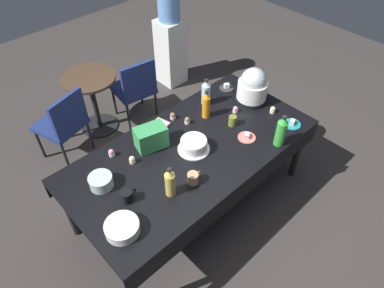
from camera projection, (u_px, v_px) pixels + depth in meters
ground at (192, 201)px, 3.49m from camera, size 9.00×9.00×0.00m
potluck_table at (192, 153)px, 3.00m from camera, size 2.20×1.10×0.75m
frosted_layer_cake at (194, 145)px, 2.91m from camera, size 0.27×0.27×0.11m
slow_cooker at (253, 87)px, 3.32m from camera, size 0.30×0.30×0.36m
glass_salad_bowl at (101, 181)px, 2.64m from camera, size 0.18×0.18×0.10m
ceramic_snack_bowl at (122, 228)px, 2.36m from camera, size 0.24×0.24×0.08m
dessert_plate_charcoal at (227, 87)px, 3.58m from camera, size 0.15×0.15×0.06m
dessert_plate_coral at (247, 137)px, 3.04m from camera, size 0.16×0.16×0.05m
dessert_plate_teal at (292, 124)px, 3.17m from camera, size 0.16×0.16×0.05m
cupcake_cocoa at (273, 110)px, 3.28m from camera, size 0.05×0.05×0.07m
cupcake_vanilla at (111, 153)px, 2.88m from camera, size 0.05×0.05×0.07m
cupcake_rose at (187, 120)px, 3.17m from camera, size 0.05×0.05×0.07m
cupcake_lemon at (173, 116)px, 3.22m from camera, size 0.05×0.05×0.07m
cupcake_berry at (132, 160)px, 2.82m from camera, size 0.05×0.05×0.07m
cupcake_mint at (235, 110)px, 3.28m from camera, size 0.05×0.05×0.07m
soda_bottle_ginger_ale at (170, 182)px, 2.53m from camera, size 0.08×0.08×0.28m
soda_bottle_lime_soda at (281, 131)px, 2.90m from camera, size 0.09×0.09×0.31m
soda_bottle_water at (206, 93)px, 3.32m from camera, size 0.08×0.08×0.28m
soda_bottle_orange_juice at (206, 105)px, 3.17m from camera, size 0.07×0.07×0.29m
coffee_mug_tan at (193, 178)px, 2.66m from camera, size 0.13×0.09×0.10m
coffee_mug_olive at (233, 121)px, 3.14m from camera, size 0.11×0.07×0.10m
coffee_mug_black at (127, 196)px, 2.54m from camera, size 0.13×0.09×0.10m
soda_carton at (151, 137)px, 2.91m from camera, size 0.29×0.22×0.20m
paper_napkin_stack at (160, 125)px, 3.16m from camera, size 0.17×0.17×0.02m
maroon_chair_left at (64, 122)px, 3.60m from camera, size 0.55×0.55×0.85m
maroon_chair_right at (135, 87)px, 4.05m from camera, size 0.50×0.50×0.85m
round_cafe_table at (92, 93)px, 3.95m from camera, size 0.60×0.60×0.72m
water_cooler at (170, 43)px, 4.60m from camera, size 0.32×0.32×1.24m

